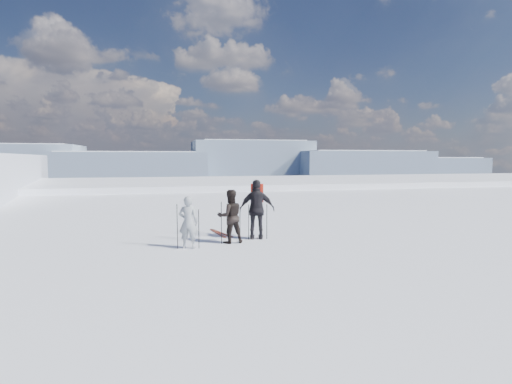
# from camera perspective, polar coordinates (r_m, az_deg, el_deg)

# --- Properties ---
(lake_basin) EXTENTS (820.00, 820.00, 71.62)m
(lake_basin) POSITION_cam_1_polar(r_m,az_deg,el_deg) (40.58, -6.13, -8.23)
(lake_basin) COLOR white
(lake_basin) RESTS_ON ground
(far_mountain_range) EXTENTS (770.00, 110.00, 53.00)m
(far_mountain_range) POSITION_cam_1_polar(r_m,az_deg,el_deg) (465.38, -8.84, 3.69)
(far_mountain_range) COLOR slate
(far_mountain_range) RESTS_ON ground
(skier_grey) EXTENTS (0.66, 0.52, 1.59)m
(skier_grey) POSITION_cam_1_polar(r_m,az_deg,el_deg) (12.24, -9.66, -4.28)
(skier_grey) COLOR #939AA0
(skier_grey) RESTS_ON ground
(skier_dark) EXTENTS (0.90, 0.74, 1.72)m
(skier_dark) POSITION_cam_1_polar(r_m,az_deg,el_deg) (12.84, -3.72, -3.49)
(skier_dark) COLOR black
(skier_dark) RESTS_ON ground
(skier_pack) EXTENTS (1.26, 0.74, 2.01)m
(skier_pack) POSITION_cam_1_polar(r_m,az_deg,el_deg) (13.40, 0.15, -2.51)
(skier_pack) COLOR black
(skier_pack) RESTS_ON ground
(backpack) EXTENTS (0.47, 0.33, 0.62)m
(backpack) POSITION_cam_1_polar(r_m,az_deg,el_deg) (13.55, 0.15, 3.13)
(backpack) COLOR red
(backpack) RESTS_ON skier_pack
(ski_poles) EXTENTS (3.01, 0.94, 1.36)m
(ski_poles) POSITION_cam_1_polar(r_m,az_deg,el_deg) (12.75, -4.38, -4.64)
(ski_poles) COLOR black
(ski_poles) RESTS_ON ground
(skis_loose) EXTENTS (0.63, 1.69, 0.03)m
(skis_loose) POSITION_cam_1_polar(r_m,az_deg,el_deg) (14.57, -5.21, -5.87)
(skis_loose) COLOR black
(skis_loose) RESTS_ON ground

